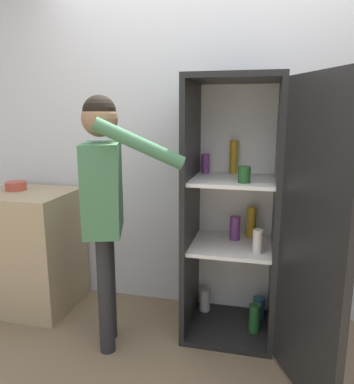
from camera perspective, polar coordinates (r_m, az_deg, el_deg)
name	(u,v)px	position (r m, az deg, el deg)	size (l,w,h in m)	color
wall_back	(213,146)	(2.83, 5.51, 6.98)	(7.00, 0.06, 2.55)	silver
refrigerator	(248,217)	(2.47, 10.75, -3.71)	(0.90, 1.13, 1.75)	black
person	(104,191)	(2.35, -11.04, 0.14)	(0.71, 0.49, 1.62)	#262628
counter	(30,249)	(3.20, -21.51, -8.13)	(0.69, 0.60, 0.93)	tan
bowl	(16,186)	(3.17, -23.35, 0.86)	(0.16, 0.16, 0.07)	#B24738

